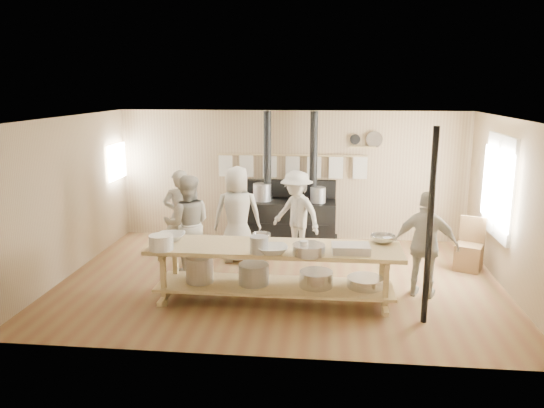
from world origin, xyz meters
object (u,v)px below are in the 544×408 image
(roasting_pan, at_px, (351,249))
(cook_right, at_px, (426,245))
(cook_left, at_px, (188,224))
(stove, at_px, (289,217))
(cook_by_window, at_px, (296,214))
(chair, at_px, (469,255))
(prep_table, at_px, (274,268))
(cook_far_left, at_px, (181,217))
(cook_center, at_px, (237,214))

(roasting_pan, bearing_deg, cook_right, 29.87)
(cook_left, bearing_deg, stove, -142.96)
(cook_by_window, height_order, roasting_pan, cook_by_window)
(cook_left, height_order, cook_by_window, cook_left)
(cook_left, relative_size, chair, 1.84)
(chair, distance_m, roasting_pan, 2.91)
(stove, xyz_separation_m, prep_table, (-0.00, -3.02, -0.00))
(cook_far_left, relative_size, cook_center, 0.97)
(cook_by_window, distance_m, chair, 3.06)
(cook_far_left, xyz_separation_m, cook_center, (0.98, 0.14, 0.03))
(cook_far_left, bearing_deg, prep_table, 124.18)
(cook_far_left, distance_m, roasting_pan, 3.40)
(cook_center, height_order, cook_by_window, cook_center)
(cook_far_left, xyz_separation_m, roasting_pan, (2.89, -1.81, 0.07))
(cook_left, distance_m, cook_center, 0.96)
(cook_right, bearing_deg, cook_left, 7.31)
(cook_right, distance_m, chair, 1.70)
(cook_left, distance_m, chair, 4.80)
(prep_table, xyz_separation_m, chair, (3.17, 1.74, -0.26))
(cook_far_left, height_order, roasting_pan, cook_far_left)
(cook_left, height_order, chair, cook_left)
(stove, bearing_deg, cook_far_left, -142.31)
(stove, height_order, cook_by_window, stove)
(stove, height_order, cook_left, stove)
(cook_right, height_order, roasting_pan, cook_right)
(cook_center, bearing_deg, cook_left, 31.55)
(cook_right, height_order, cook_by_window, cook_right)
(cook_right, bearing_deg, cook_far_left, 1.55)
(prep_table, relative_size, roasting_pan, 7.02)
(prep_table, bearing_deg, cook_left, 143.68)
(stove, xyz_separation_m, chair, (3.16, -1.28, -0.26))
(cook_center, bearing_deg, roasting_pan, 125.93)
(prep_table, bearing_deg, chair, 28.82)
(cook_left, relative_size, cook_right, 1.04)
(cook_far_left, xyz_separation_m, cook_left, (0.25, -0.47, -0.01))
(stove, xyz_separation_m, cook_far_left, (-1.81, -1.40, 0.31))
(stove, distance_m, roasting_pan, 3.40)
(prep_table, relative_size, cook_by_window, 2.27)
(cook_right, xyz_separation_m, roasting_pan, (-1.12, -0.64, 0.11))
(cook_far_left, bearing_deg, cook_by_window, -177.82)
(cook_center, xyz_separation_m, cook_by_window, (1.02, 0.44, -0.07))
(cook_center, bearing_deg, cook_right, 148.23)
(stove, distance_m, cook_by_window, 0.88)
(cook_right, bearing_deg, chair, -109.29)
(cook_far_left, relative_size, cook_right, 1.04)
(stove, bearing_deg, cook_left, -129.92)
(stove, height_order, cook_right, stove)
(cook_left, xyz_separation_m, cook_center, (0.73, 0.61, 0.03))
(cook_by_window, xyz_separation_m, roasting_pan, (0.89, -2.38, 0.11))
(cook_left, xyz_separation_m, chair, (4.73, 0.59, -0.56))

